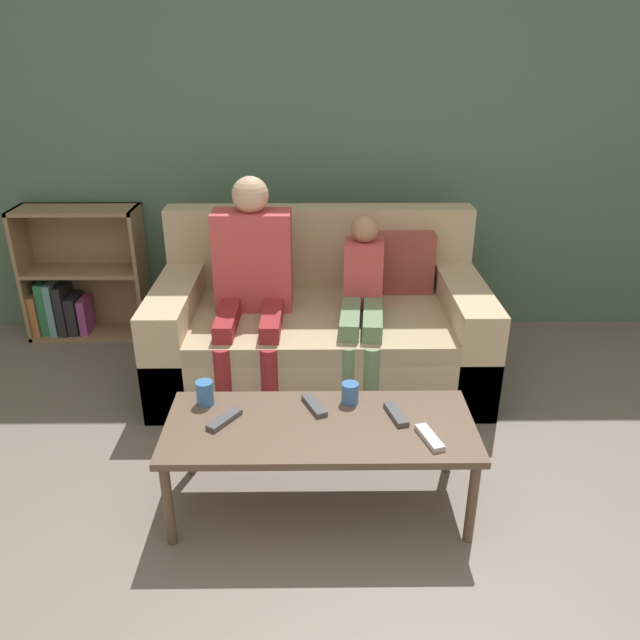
% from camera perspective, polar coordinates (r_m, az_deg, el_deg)
% --- Properties ---
extents(ground_plane, '(22.00, 22.00, 0.00)m').
position_cam_1_polar(ground_plane, '(2.39, 1.86, -25.20)').
color(ground_plane, '#70665B').
extents(wall_back, '(12.00, 0.06, 2.60)m').
position_cam_1_polar(wall_back, '(4.02, 0.66, 17.01)').
color(wall_back, '#4C6B56').
rests_on(wall_back, ground_plane).
extents(couch, '(1.81, 1.00, 0.91)m').
position_cam_1_polar(couch, '(3.59, 0.11, -0.75)').
color(couch, tan).
rests_on(couch, ground_plane).
extents(bookshelf, '(0.77, 0.28, 0.86)m').
position_cam_1_polar(bookshelf, '(4.39, -21.19, 3.21)').
color(bookshelf, '#8E7051').
rests_on(bookshelf, ground_plane).
extents(coffee_table, '(1.25, 0.51, 0.40)m').
position_cam_1_polar(coffee_table, '(2.55, -0.01, -10.20)').
color(coffee_table, brown).
rests_on(coffee_table, ground_plane).
extents(person_adult, '(0.42, 0.67, 1.17)m').
position_cam_1_polar(person_adult, '(3.37, -6.24, 4.34)').
color(person_adult, maroon).
rests_on(person_adult, ground_plane).
extents(person_child, '(0.27, 0.69, 0.96)m').
position_cam_1_polar(person_child, '(3.35, 3.90, 1.80)').
color(person_child, '#66845B').
rests_on(person_child, ground_plane).
extents(cup_near, '(0.07, 0.07, 0.10)m').
position_cam_1_polar(cup_near, '(2.68, -10.48, -6.55)').
color(cup_near, '#3D70B2').
rests_on(cup_near, coffee_table).
extents(cup_far, '(0.07, 0.07, 0.09)m').
position_cam_1_polar(cup_far, '(2.65, 2.77, -6.68)').
color(cup_far, '#3D70B2').
rests_on(cup_far, coffee_table).
extents(tv_remote_0, '(0.14, 0.17, 0.02)m').
position_cam_1_polar(tv_remote_0, '(2.57, -8.74, -8.98)').
color(tv_remote_0, '#47474C').
rests_on(tv_remote_0, coffee_table).
extents(tv_remote_1, '(0.09, 0.18, 0.02)m').
position_cam_1_polar(tv_remote_1, '(2.59, 6.97, -8.53)').
color(tv_remote_1, '#47474C').
rests_on(tv_remote_1, coffee_table).
extents(tv_remote_2, '(0.11, 0.18, 0.02)m').
position_cam_1_polar(tv_remote_2, '(2.63, -0.51, -7.81)').
color(tv_remote_2, '#47474C').
rests_on(tv_remote_2, coffee_table).
extents(tv_remote_3, '(0.09, 0.18, 0.02)m').
position_cam_1_polar(tv_remote_3, '(2.47, 9.99, -10.54)').
color(tv_remote_3, '#B7B7BC').
rests_on(tv_remote_3, coffee_table).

